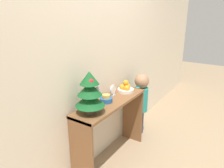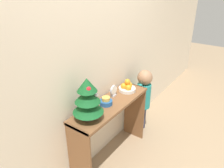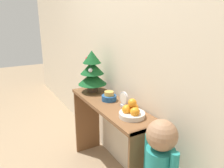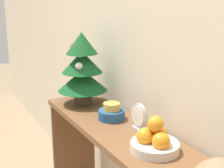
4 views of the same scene
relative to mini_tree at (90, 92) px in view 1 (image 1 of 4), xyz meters
The scene contains 8 objects.
ground_plane 1.08m from the mini_tree, 23.74° to the right, with size 12.00×12.00×0.00m, color #997F60.
back_wall 0.49m from the mini_tree, 29.14° to the left, with size 7.00×0.05×2.50m, color beige.
console_table 0.55m from the mini_tree, ahead, with size 1.09×0.32×0.78m.
mini_tree is the anchor object (origin of this frame).
fruit_bowl 0.73m from the mini_tree, ahead, with size 0.20×0.20×0.15m.
singing_bowl 0.36m from the mini_tree, ahead, with size 0.14×0.14×0.09m.
desk_clock 0.53m from the mini_tree, ahead, with size 0.12×0.04×0.14m.
child_figure 1.16m from the mini_tree, ahead, with size 0.29×0.20×0.93m.
Camera 1 is at (-1.89, -1.08, 1.75)m, focal length 35.00 mm.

